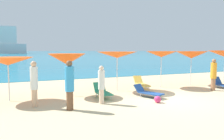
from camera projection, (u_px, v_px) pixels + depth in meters
ground_plane at (99, 78)px, 19.66m from camera, size 50.00×100.00×0.30m
ocean_water at (26, 52)px, 220.56m from camera, size 650.00×440.00×0.02m
umbrella_0 at (8, 61)px, 9.91m from camera, size 2.24×2.24×1.99m
umbrella_1 at (67, 59)px, 11.08m from camera, size 1.93×1.93×2.13m
umbrella_2 at (117, 55)px, 12.41m from camera, size 2.42×2.42×2.22m
umbrella_3 at (161, 54)px, 13.58m from camera, size 1.96×1.96×2.24m
umbrella_4 at (191, 55)px, 14.51m from camera, size 2.04×2.04×2.23m
lounge_chair_1 at (223, 84)px, 13.28m from camera, size 0.80×1.71×0.63m
lounge_chair_2 at (148, 92)px, 10.87m from camera, size 1.08×1.59×0.58m
lounge_chair_3 at (141, 83)px, 13.26m from camera, size 0.77×1.71×0.70m
lounge_chair_4 at (102, 91)px, 10.70m from camera, size 0.62×1.40×0.69m
beachgoer_0 at (214, 74)px, 12.57m from camera, size 0.32×0.32×1.81m
beachgoer_1 at (70, 84)px, 8.46m from camera, size 0.35×0.35×1.92m
beachgoer_3 at (101, 83)px, 9.47m from camera, size 0.29×0.29×1.65m
beachgoer_4 at (34, 82)px, 8.94m from camera, size 0.30×0.30×1.87m
beach_ball at (158, 99)px, 9.71m from camera, size 0.30×0.30×0.30m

